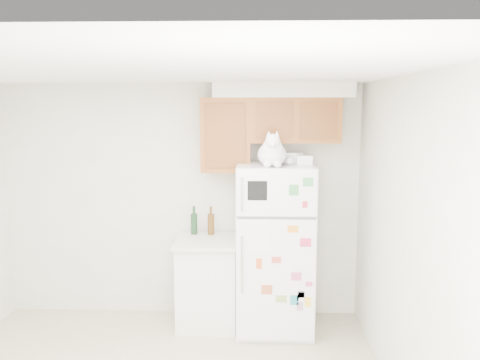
{
  "coord_description": "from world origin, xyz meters",
  "views": [
    {
      "loc": [
        0.81,
        -3.36,
        2.29
      ],
      "look_at": [
        0.65,
        1.55,
        1.55
      ],
      "focal_mm": 38.0,
      "sensor_mm": 36.0,
      "label": 1
    }
  ],
  "objects_px": {
    "base_counter": "(208,281)",
    "bottle_amber": "(211,221)",
    "storage_box_back": "(294,158)",
    "storage_box_front": "(305,160)",
    "cat": "(272,153)",
    "refrigerator": "(275,248)",
    "bottle_green": "(194,220)"
  },
  "relations": [
    {
      "from": "storage_box_back",
      "to": "bottle_amber",
      "type": "relative_size",
      "value": 0.6
    },
    {
      "from": "base_counter",
      "to": "bottle_amber",
      "type": "bearing_deg",
      "value": 82.5
    },
    {
      "from": "cat",
      "to": "bottle_amber",
      "type": "relative_size",
      "value": 1.64
    },
    {
      "from": "storage_box_front",
      "to": "bottle_green",
      "type": "distance_m",
      "value": 1.34
    },
    {
      "from": "storage_box_front",
      "to": "bottle_green",
      "type": "xyz_separation_m",
      "value": [
        -1.13,
        0.29,
        -0.67
      ]
    },
    {
      "from": "refrigerator",
      "to": "base_counter",
      "type": "bearing_deg",
      "value": 173.9
    },
    {
      "from": "refrigerator",
      "to": "storage_box_front",
      "type": "height_order",
      "value": "storage_box_front"
    },
    {
      "from": "refrigerator",
      "to": "storage_box_back",
      "type": "height_order",
      "value": "storage_box_back"
    },
    {
      "from": "cat",
      "to": "bottle_amber",
      "type": "height_order",
      "value": "cat"
    },
    {
      "from": "refrigerator",
      "to": "base_counter",
      "type": "relative_size",
      "value": 1.85
    },
    {
      "from": "refrigerator",
      "to": "bottle_green",
      "type": "bearing_deg",
      "value": 162.86
    },
    {
      "from": "storage_box_back",
      "to": "storage_box_front",
      "type": "distance_m",
      "value": 0.2
    },
    {
      "from": "storage_box_back",
      "to": "storage_box_front",
      "type": "relative_size",
      "value": 1.2
    },
    {
      "from": "cat",
      "to": "bottle_green",
      "type": "bearing_deg",
      "value": 152.19
    },
    {
      "from": "base_counter",
      "to": "bottle_amber",
      "type": "distance_m",
      "value": 0.63
    },
    {
      "from": "base_counter",
      "to": "cat",
      "type": "relative_size",
      "value": 1.86
    },
    {
      "from": "cat",
      "to": "storage_box_back",
      "type": "relative_size",
      "value": 2.75
    },
    {
      "from": "cat",
      "to": "storage_box_front",
      "type": "distance_m",
      "value": 0.36
    },
    {
      "from": "storage_box_back",
      "to": "storage_box_front",
      "type": "bearing_deg",
      "value": -56.69
    },
    {
      "from": "cat",
      "to": "bottle_green",
      "type": "distance_m",
      "value": 1.19
    },
    {
      "from": "base_counter",
      "to": "bottle_green",
      "type": "relative_size",
      "value": 3.06
    },
    {
      "from": "storage_box_back",
      "to": "bottle_green",
      "type": "distance_m",
      "value": 1.24
    },
    {
      "from": "refrigerator",
      "to": "storage_box_back",
      "type": "relative_size",
      "value": 9.44
    },
    {
      "from": "storage_box_front",
      "to": "cat",
      "type": "bearing_deg",
      "value": -153.33
    },
    {
      "from": "storage_box_front",
      "to": "bottle_amber",
      "type": "height_order",
      "value": "storage_box_front"
    },
    {
      "from": "base_counter",
      "to": "bottle_amber",
      "type": "xyz_separation_m",
      "value": [
        0.02,
        0.17,
        0.61
      ]
    },
    {
      "from": "storage_box_back",
      "to": "bottle_amber",
      "type": "xyz_separation_m",
      "value": [
        -0.85,
        0.09,
        -0.68
      ]
    },
    {
      "from": "storage_box_back",
      "to": "bottle_green",
      "type": "height_order",
      "value": "storage_box_back"
    },
    {
      "from": "bottle_green",
      "to": "refrigerator",
      "type": "bearing_deg",
      "value": -17.14
    },
    {
      "from": "bottle_green",
      "to": "storage_box_back",
      "type": "bearing_deg",
      "value": -5.74
    },
    {
      "from": "storage_box_front",
      "to": "bottle_green",
      "type": "bearing_deg",
      "value": 168.7
    },
    {
      "from": "refrigerator",
      "to": "base_counter",
      "type": "xyz_separation_m",
      "value": [
        -0.69,
        0.07,
        -0.39
      ]
    }
  ]
}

